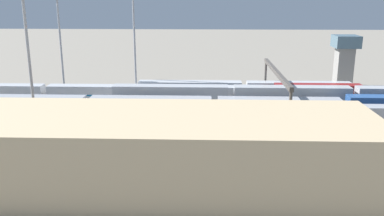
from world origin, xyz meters
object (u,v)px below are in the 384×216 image
train_on_track_4 (225,115)px  train_on_track_3 (203,107)px  light_mast_0 (134,19)px  light_mast_1 (27,43)px  train_on_track_1 (148,94)px  train_on_track_0 (244,90)px  train_on_track_2 (292,99)px  train_on_track_5 (121,121)px  light_mast_2 (59,29)px  maintenance_shed (157,153)px  control_tower (345,57)px  signal_gantry (276,77)px

train_on_track_4 → train_on_track_3: size_ratio=0.79×
light_mast_0 → light_mast_1: 32.80m
train_on_track_1 → train_on_track_4: bearing=136.7°
train_on_track_0 → train_on_track_2: bearing=130.8°
train_on_track_3 → light_mast_1: size_ratio=3.75×
train_on_track_5 → light_mast_0: light_mast_0 is taller
train_on_track_1 → light_mast_1: (14.81, 23.40, 13.59)m
light_mast_0 → light_mast_1: (11.06, 30.83, -1.75)m
train_on_track_2 → light_mast_2: size_ratio=3.07×
train_on_track_4 → train_on_track_0: 20.61m
train_on_track_3 → light_mast_0: bearing=-48.0°
light_mast_2 → maintenance_shed: 56.44m
train_on_track_5 → train_on_track_1: (-1.67, -20.00, -0.09)m
light_mast_0 → control_tower: bearing=-166.5°
light_mast_0 → light_mast_2: (17.09, -0.59, -2.23)m
train_on_track_3 → light_mast_2: light_mast_2 is taller
train_on_track_1 → maintenance_shed: 40.70m
light_mast_0 → maintenance_shed: 50.30m
train_on_track_2 → light_mast_0: size_ratio=2.61×
train_on_track_5 → maintenance_shed: bearing=112.9°
train_on_track_2 → light_mast_2: 53.52m
train_on_track_4 → light_mast_0: light_mast_0 is taller
signal_gantry → maintenance_shed: maintenance_shed is taller
light_mast_1 → control_tower: size_ratio=1.88×
train_on_track_3 → train_on_track_4: bearing=128.5°
train_on_track_0 → light_mast_0: light_mast_0 is taller
signal_gantry → train_on_track_1: bearing=-16.2°
train_on_track_0 → light_mast_0: (24.67, -2.42, 15.39)m
signal_gantry → train_on_track_3: bearing=10.2°
train_on_track_1 → light_mast_2: (20.83, -8.01, 13.11)m
train_on_track_1 → train_on_track_0: bearing=-166.6°
train_on_track_0 → signal_gantry: (-4.95, 12.50, 5.54)m
maintenance_shed → light_mast_2: bearing=-60.1°
train_on_track_0 → signal_gantry: signal_gantry is taller
light_mast_2 → train_on_track_1: bearing=159.0°
signal_gantry → control_tower: bearing=-128.2°
train_on_track_1 → light_mast_2: 25.89m
signal_gantry → maintenance_shed: (19.08, 32.55, -2.97)m
train_on_track_4 → train_on_track_1: bearing=-43.3°
train_on_track_2 → light_mast_1: size_ratio=2.96×
light_mast_1 → maintenance_shed: (-21.59, 16.65, -11.08)m
signal_gantry → maintenance_shed: bearing=59.6°
train_on_track_2 → maintenance_shed: bearing=57.0°
train_on_track_3 → train_on_track_0: (-8.97, -15.00, -0.06)m
train_on_track_5 → light_mast_2: (19.16, -28.01, 13.01)m
train_on_track_0 → light_mast_0: bearing=-5.6°
train_on_track_0 → light_mast_2: (41.75, -3.01, 13.16)m
light_mast_0 → light_mast_2: size_ratio=1.17×
light_mast_0 → signal_gantry: size_ratio=0.91×
train_on_track_2 → control_tower: 30.76m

